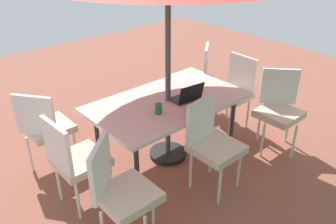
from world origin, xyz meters
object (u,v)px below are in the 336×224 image
chair_northwest (279,107)px  chair_southwest (195,74)px  chair_northeast (120,189)px  chair_north (212,141)px  dining_table (168,104)px  chair_west (234,89)px  chair_southeast (45,126)px  cup (159,109)px  chair_east (74,158)px  laptop (187,97)px

chair_northwest → chair_southwest: 1.39m
chair_northeast → chair_north: bearing=-41.6°
dining_table → chair_west: bearing=178.2°
chair_southeast → chair_west: bearing=-144.8°
chair_north → cup: size_ratio=8.98×
chair_southwest → chair_north: 1.78m
chair_southwest → cup: chair_southwest is taller
chair_west → chair_east: same height
chair_northeast → chair_east: 0.65m
chair_north → laptop: bearing=64.8°
dining_table → cup: (0.28, 0.17, 0.11)m
dining_table → cup: cup is taller
chair_southwest → chair_southeast: (2.27, -0.04, 0.00)m
cup → chair_north: bearing=116.6°
chair_west → chair_southeast: bearing=-107.2°
dining_table → chair_southwest: bearing=-149.0°
cup → chair_northwest: bearing=158.9°
dining_table → chair_north: chair_north is taller
chair_northeast → chair_southeast: bearing=49.8°
chair_southwest → chair_east: same height
chair_southwest → chair_west: bearing=50.5°
chair_west → laptop: size_ratio=2.84×
dining_table → chair_northeast: bearing=31.0°
chair_northeast → cup: chair_northeast is taller
chair_southeast → chair_southwest: bearing=-127.5°
chair_west → chair_east: (2.33, -0.00, 0.00)m
dining_table → chair_north: bearing=88.7°
chair_southwest → chair_north: same height
chair_northwest → chair_north: (1.15, -0.02, 0.00)m
dining_table → chair_west: size_ratio=1.79×
chair_northwest → chair_east: size_ratio=1.00×
chair_west → chair_north: 1.32m
chair_northwest → chair_southwest: size_ratio=1.00×
chair_west → chair_east: 2.33m
laptop → chair_west: bearing=-167.3°
chair_northeast → laptop: (-1.28, -0.53, 0.25)m
chair_southwest → chair_east: size_ratio=1.00×
chair_north → cup: chair_north is taller
dining_table → chair_northwest: bearing=147.9°
chair_southeast → laptop: chair_southeast is taller
chair_northwest → cup: chair_northwest is taller
dining_table → chair_southeast: chair_southeast is taller
chair_southwest → chair_southeast: same height
chair_northeast → chair_southwest: bearing=-10.0°
dining_table → laptop: laptop is taller
chair_southwest → chair_north: bearing=10.1°
chair_west → laptop: bearing=-82.5°
chair_west → chair_north: same height
chair_northeast → chair_southwest: 2.63m
chair_northeast → chair_southeast: same height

